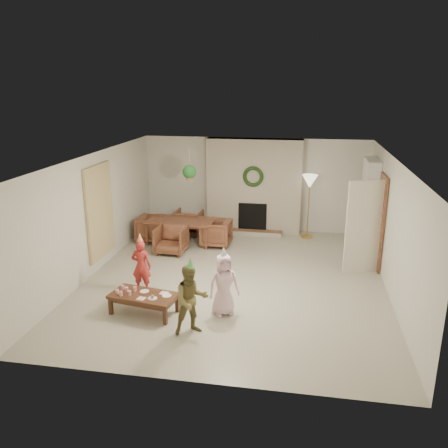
% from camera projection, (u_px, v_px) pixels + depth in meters
% --- Properties ---
extents(floor, '(7.00, 7.00, 0.00)m').
position_uv_depth(floor, '(235.00, 279.00, 9.53)').
color(floor, '#B7B29E').
rests_on(floor, ground).
extents(ceiling, '(7.00, 7.00, 0.00)m').
position_uv_depth(ceiling, '(236.00, 158.00, 8.80)').
color(ceiling, white).
rests_on(ceiling, wall_back).
extents(wall_back, '(7.00, 0.00, 7.00)m').
position_uv_depth(wall_back, '(255.00, 185.00, 12.46)').
color(wall_back, silver).
rests_on(wall_back, floor).
extents(wall_front, '(7.00, 0.00, 7.00)m').
position_uv_depth(wall_front, '(194.00, 298.00, 5.87)').
color(wall_front, silver).
rests_on(wall_front, floor).
extents(wall_left, '(0.00, 7.00, 7.00)m').
position_uv_depth(wall_left, '(94.00, 214.00, 9.66)').
color(wall_left, silver).
rests_on(wall_left, floor).
extents(wall_right, '(0.00, 7.00, 7.00)m').
position_uv_depth(wall_right, '(393.00, 229.00, 8.67)').
color(wall_right, silver).
rests_on(wall_right, floor).
extents(fireplace_mass, '(2.50, 0.40, 2.50)m').
position_uv_depth(fireplace_mass, '(254.00, 186.00, 12.27)').
color(fireplace_mass, '#592917').
rests_on(fireplace_mass, floor).
extents(fireplace_hearth, '(1.60, 0.30, 0.12)m').
position_uv_depth(fireplace_hearth, '(252.00, 233.00, 12.29)').
color(fireplace_hearth, brown).
rests_on(fireplace_hearth, floor).
extents(fireplace_firebox, '(0.75, 0.12, 0.75)m').
position_uv_depth(fireplace_firebox, '(253.00, 217.00, 12.34)').
color(fireplace_firebox, black).
rests_on(fireplace_firebox, floor).
extents(fireplace_wreath, '(0.54, 0.10, 0.54)m').
position_uv_depth(fireplace_wreath, '(253.00, 177.00, 11.97)').
color(fireplace_wreath, '#193514').
rests_on(fireplace_wreath, fireplace_mass).
extents(floor_lamp_base, '(0.31, 0.31, 0.03)m').
position_uv_depth(floor_lamp_base, '(307.00, 237.00, 12.11)').
color(floor_lamp_base, gold).
rests_on(floor_lamp_base, floor).
extents(floor_lamp_post, '(0.03, 0.03, 1.49)m').
position_uv_depth(floor_lamp_post, '(308.00, 209.00, 11.89)').
color(floor_lamp_post, gold).
rests_on(floor_lamp_post, floor).
extents(floor_lamp_shade, '(0.40, 0.40, 0.33)m').
position_uv_depth(floor_lamp_shade, '(310.00, 181.00, 11.68)').
color(floor_lamp_shade, beige).
rests_on(floor_lamp_shade, floor_lamp_post).
extents(bookshelf_carcass, '(0.30, 1.00, 2.20)m').
position_uv_depth(bookshelf_carcass, '(369.00, 206.00, 10.91)').
color(bookshelf_carcass, white).
rests_on(bookshelf_carcass, floor).
extents(bookshelf_shelf_a, '(0.30, 0.92, 0.03)m').
position_uv_depth(bookshelf_shelf_a, '(365.00, 232.00, 11.10)').
color(bookshelf_shelf_a, white).
rests_on(bookshelf_shelf_a, bookshelf_carcass).
extents(bookshelf_shelf_b, '(0.30, 0.92, 0.03)m').
position_uv_depth(bookshelf_shelf_b, '(367.00, 216.00, 10.98)').
color(bookshelf_shelf_b, white).
rests_on(bookshelf_shelf_b, bookshelf_carcass).
extents(bookshelf_shelf_c, '(0.30, 0.92, 0.03)m').
position_uv_depth(bookshelf_shelf_c, '(368.00, 199.00, 10.87)').
color(bookshelf_shelf_c, white).
rests_on(bookshelf_shelf_c, bookshelf_carcass).
extents(bookshelf_shelf_d, '(0.30, 0.92, 0.03)m').
position_uv_depth(bookshelf_shelf_d, '(370.00, 183.00, 10.75)').
color(bookshelf_shelf_d, white).
rests_on(bookshelf_shelf_d, bookshelf_carcass).
extents(books_row_lower, '(0.20, 0.40, 0.24)m').
position_uv_depth(books_row_lower, '(366.00, 228.00, 10.92)').
color(books_row_lower, '#A91F32').
rests_on(books_row_lower, bookshelf_shelf_a).
extents(books_row_mid, '(0.20, 0.44, 0.24)m').
position_uv_depth(books_row_mid, '(366.00, 209.00, 10.99)').
color(books_row_mid, '#25608A').
rests_on(books_row_mid, bookshelf_shelf_b).
extents(books_row_upper, '(0.20, 0.36, 0.22)m').
position_uv_depth(books_row_upper, '(368.00, 195.00, 10.74)').
color(books_row_upper, '#A77E23').
rests_on(books_row_upper, bookshelf_shelf_c).
extents(door_frame, '(0.05, 0.86, 2.04)m').
position_uv_depth(door_frame, '(380.00, 222.00, 9.87)').
color(door_frame, brown).
rests_on(door_frame, floor).
extents(door_leaf, '(0.77, 0.32, 2.00)m').
position_uv_depth(door_leaf, '(364.00, 227.00, 9.59)').
color(door_leaf, beige).
rests_on(door_leaf, floor).
extents(curtain_panel, '(0.06, 1.20, 2.00)m').
position_uv_depth(curtain_panel, '(100.00, 211.00, 9.84)').
color(curtain_panel, beige).
rests_on(curtain_panel, wall_left).
extents(dining_table, '(1.71, 0.99, 0.59)m').
position_uv_depth(dining_table, '(180.00, 232.00, 11.60)').
color(dining_table, brown).
rests_on(dining_table, floor).
extents(dining_chair_near, '(0.72, 0.74, 0.65)m').
position_uv_depth(dining_chair_near, '(171.00, 240.00, 10.90)').
color(dining_chair_near, brown).
rests_on(dining_chair_near, floor).
extents(dining_chair_far, '(0.72, 0.74, 0.65)m').
position_uv_depth(dining_chair_far, '(188.00, 222.00, 12.28)').
color(dining_chair_far, brown).
rests_on(dining_chair_far, floor).
extents(dining_chair_left, '(0.74, 0.72, 0.65)m').
position_uv_depth(dining_chair_left, '(153.00, 229.00, 11.74)').
color(dining_chair_left, brown).
rests_on(dining_chair_left, floor).
extents(dining_chair_right, '(0.74, 0.72, 0.65)m').
position_uv_depth(dining_chair_right, '(216.00, 233.00, 11.41)').
color(dining_chair_right, brown).
rests_on(dining_chair_right, floor).
extents(hanging_plant_cord, '(0.01, 0.01, 0.70)m').
position_uv_depth(hanging_plant_cord, '(189.00, 162.00, 10.53)').
color(hanging_plant_cord, tan).
rests_on(hanging_plant_cord, ceiling).
extents(hanging_plant_pot, '(0.16, 0.16, 0.12)m').
position_uv_depth(hanging_plant_pot, '(190.00, 177.00, 10.63)').
color(hanging_plant_pot, '#9F5C33').
rests_on(hanging_plant_pot, hanging_plant_cord).
extents(hanging_plant_foliage, '(0.32, 0.32, 0.32)m').
position_uv_depth(hanging_plant_foliage, '(189.00, 172.00, 10.60)').
color(hanging_plant_foliage, '#1A4F1F').
rests_on(hanging_plant_foliage, hanging_plant_pot).
extents(coffee_table_top, '(1.25, 0.78, 0.05)m').
position_uv_depth(coffee_table_top, '(144.00, 296.00, 8.02)').
color(coffee_table_top, '#4D2B19').
rests_on(coffee_table_top, floor).
extents(coffee_table_apron, '(1.14, 0.67, 0.07)m').
position_uv_depth(coffee_table_apron, '(144.00, 299.00, 8.04)').
color(coffee_table_apron, '#4D2B19').
rests_on(coffee_table_apron, floor).
extents(coffee_leg_fl, '(0.07, 0.07, 0.30)m').
position_uv_depth(coffee_leg_fl, '(111.00, 306.00, 8.03)').
color(coffee_leg_fl, '#4D2B19').
rests_on(coffee_leg_fl, floor).
extents(coffee_leg_fr, '(0.07, 0.07, 0.30)m').
position_uv_depth(coffee_leg_fr, '(165.00, 316.00, 7.69)').
color(coffee_leg_fr, '#4D2B19').
rests_on(coffee_leg_fr, floor).
extents(coffee_leg_bl, '(0.07, 0.07, 0.30)m').
position_uv_depth(coffee_leg_bl, '(125.00, 295.00, 8.46)').
color(coffee_leg_bl, '#4D2B19').
rests_on(coffee_leg_bl, floor).
extents(coffee_leg_br, '(0.07, 0.07, 0.30)m').
position_uv_depth(coffee_leg_br, '(177.00, 304.00, 8.11)').
color(coffee_leg_br, '#4D2B19').
rests_on(coffee_leg_br, floor).
extents(cup_a, '(0.07, 0.07, 0.08)m').
position_uv_depth(cup_a, '(117.00, 292.00, 8.03)').
color(cup_a, white).
rests_on(cup_a, coffee_table_top).
extents(cup_b, '(0.07, 0.07, 0.08)m').
position_uv_depth(cup_b, '(123.00, 287.00, 8.19)').
color(cup_b, white).
rests_on(cup_b, coffee_table_top).
extents(cup_c, '(0.07, 0.07, 0.08)m').
position_uv_depth(cup_c, '(121.00, 293.00, 7.95)').
color(cup_c, white).
rests_on(cup_c, coffee_table_top).
extents(cup_d, '(0.07, 0.07, 0.08)m').
position_uv_depth(cup_d, '(127.00, 289.00, 8.11)').
color(cup_d, white).
rests_on(cup_d, coffee_table_top).
extents(cup_e, '(0.07, 0.07, 0.08)m').
position_uv_depth(cup_e, '(129.00, 293.00, 7.98)').
color(cup_e, white).
rests_on(cup_e, coffee_table_top).
extents(cup_f, '(0.07, 0.07, 0.08)m').
position_uv_depth(cup_f, '(135.00, 289.00, 8.14)').
color(cup_f, white).
rests_on(cup_f, coffee_table_top).
extents(plate_a, '(0.19, 0.19, 0.01)m').
position_uv_depth(plate_a, '(144.00, 291.00, 8.12)').
color(plate_a, white).
rests_on(plate_a, coffee_table_top).
extents(plate_b, '(0.19, 0.19, 0.01)m').
position_uv_depth(plate_b, '(153.00, 298.00, 7.86)').
color(plate_b, white).
rests_on(plate_b, coffee_table_top).
extents(plate_c, '(0.19, 0.19, 0.01)m').
position_uv_depth(plate_c, '(167.00, 295.00, 7.96)').
color(plate_c, white).
rests_on(plate_c, coffee_table_top).
extents(food_scoop, '(0.07, 0.07, 0.06)m').
position_uv_depth(food_scoop, '(153.00, 296.00, 7.85)').
color(food_scoop, tan).
rests_on(food_scoop, plate_b).
extents(napkin_left, '(0.16, 0.16, 0.01)m').
position_uv_depth(napkin_left, '(141.00, 298.00, 7.85)').
color(napkin_left, '#FFBBC8').
rests_on(napkin_left, coffee_table_top).
extents(napkin_right, '(0.16, 0.16, 0.01)m').
position_uv_depth(napkin_right, '(164.00, 293.00, 8.06)').
color(napkin_right, '#FFBBC8').
rests_on(napkin_right, coffee_table_top).
extents(child_red, '(0.38, 0.25, 1.05)m').
position_uv_depth(child_red, '(141.00, 266.00, 8.81)').
color(child_red, '#B42A26').
rests_on(child_red, floor).
extents(party_hat_red, '(0.18, 0.18, 0.20)m').
position_uv_depth(party_hat_red, '(140.00, 238.00, 8.65)').
color(party_hat_red, '#E3C34B').
rests_on(party_hat_red, child_red).
extents(child_plaid, '(0.70, 0.65, 1.16)m').
position_uv_depth(child_plaid, '(191.00, 300.00, 7.32)').
color(child_plaid, brown).
rests_on(child_plaid, floor).
extents(party_hat_plaid, '(0.16, 0.16, 0.19)m').
position_uv_depth(party_hat_plaid, '(190.00, 264.00, 7.14)').
color(party_hat_plaid, '#51BD56').
rests_on(party_hat_plaid, child_plaid).
extents(child_pink, '(0.64, 0.56, 1.10)m').
position_uv_depth(child_pink, '(224.00, 285.00, 7.95)').
color(child_pink, '#FECBE0').
rests_on(child_pink, floor).
extents(party_hat_pink, '(0.18, 0.18, 0.20)m').
position_uv_depth(party_hat_pink, '(224.00, 252.00, 7.77)').
color(party_hat_pink, silver).
rests_on(party_hat_pink, child_pink).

